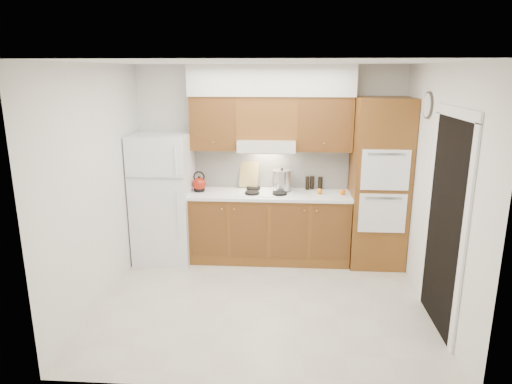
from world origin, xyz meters
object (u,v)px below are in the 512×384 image
kettle (199,184)px  fridge (164,198)px  oven_cabinet (379,183)px  stock_pot (282,180)px

kettle → fridge: bearing=-158.9°
oven_cabinet → stock_pot: (-1.26, 0.11, -0.00)m
fridge → kettle: size_ratio=9.44×
stock_pot → oven_cabinet: bearing=-5.1°
kettle → stock_pot: (1.11, 0.07, 0.06)m
fridge → stock_pot: 1.61m
kettle → stock_pot: stock_pot is taller
fridge → oven_cabinet: 2.86m
fridge → oven_cabinet: oven_cabinet is taller
oven_cabinet → kettle: (-2.37, 0.04, -0.06)m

